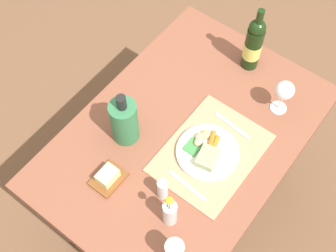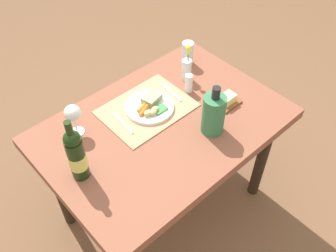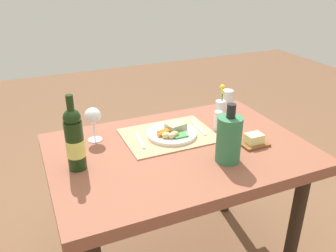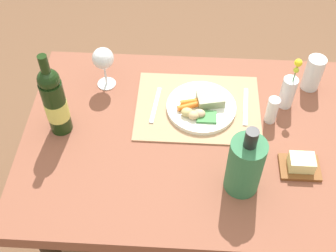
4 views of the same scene
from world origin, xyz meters
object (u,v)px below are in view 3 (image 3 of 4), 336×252
Objects in this scene: knife at (140,140)px; wine_glass at (93,117)px; wine_bottle at (75,140)px; salt_shaker at (218,121)px; flower_vase at (220,110)px; fork at (198,128)px; water_tumbler at (227,103)px; dinner_plate at (172,132)px; butter_dish at (254,140)px; cooler_bottle at (229,139)px; dining_table at (179,165)px.

knife is 1.03× the size of wine_glass.
wine_bottle is 0.26m from wine_glass.
flower_vase is at bearing -127.52° from salt_shaker.
fork is 0.55× the size of wine_bottle.
dinner_plate is at bearing 19.72° from water_tumbler.
dinner_plate is 0.76× the size of wine_bottle.
butter_dish is (-0.32, 0.24, 0.00)m from dinner_plate.
flower_vase is at bearing -171.10° from dinner_plate.
wine_glass is at bearing -22.43° from knife.
cooler_bottle reaches higher than wine_glass.
butter_dish is at bearing 110.90° from salt_shaker.
dining_table is 0.31m from cooler_bottle.
water_tumbler is at bearing -160.28° from dinner_plate.
dining_table is at bearing -52.38° from cooler_bottle.
cooler_bottle is 0.31m from salt_shaker.
wine_bottle is at bearing 26.48° from knife.
wine_glass reaches higher than fork.
dinner_plate is 1.82× the size of water_tumbler.
fork is at bearing -95.72° from cooler_bottle.
cooler_bottle reaches higher than knife.
water_tumbler is (-0.09, -0.38, 0.04)m from butter_dish.
dinner_plate is at bearing -177.43° from knife.
butter_dish reaches higher than knife.
flower_vase reaches higher than dining_table.
dinner_plate reaches higher than knife.
dinner_plate is 0.51m from wine_bottle.
dinner_plate is 0.94× the size of cooler_bottle.
knife is at bearing 4.59° from flower_vase.
knife is 0.55m from butter_dish.
wine_bottle reaches higher than wine_glass.
cooler_bottle is 1.93× the size of water_tumbler.
fork is 1.04× the size of knife.
dining_table is 0.47m from wine_glass.
dinner_plate is at bearing 162.35° from wine_glass.
flower_vase is at bearing 174.22° from wine_glass.
wine_bottle is (0.61, -0.20, 0.03)m from cooler_bottle.
butter_dish is at bearing 126.21° from fork.
cooler_bottle is at bearing 63.63° from flower_vase.
dining_table is 5.59× the size of flower_vase.
fork is 1.07× the size of wine_glass.
dining_table is 6.59× the size of fork.
dinner_plate is 0.40m from butter_dish.
water_tumbler reaches higher than dining_table.
salt_shaker is at bearing -161.06° from dining_table.
dinner_plate is 1.43× the size of knife.
dinner_plate is (-0.02, -0.12, 0.11)m from dining_table.
water_tumbler is at bearing -160.72° from knife.
knife is at bearing -47.39° from cooler_bottle.
dinner_plate reaches higher than dining_table.
knife is at bearing -5.83° from salt_shaker.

